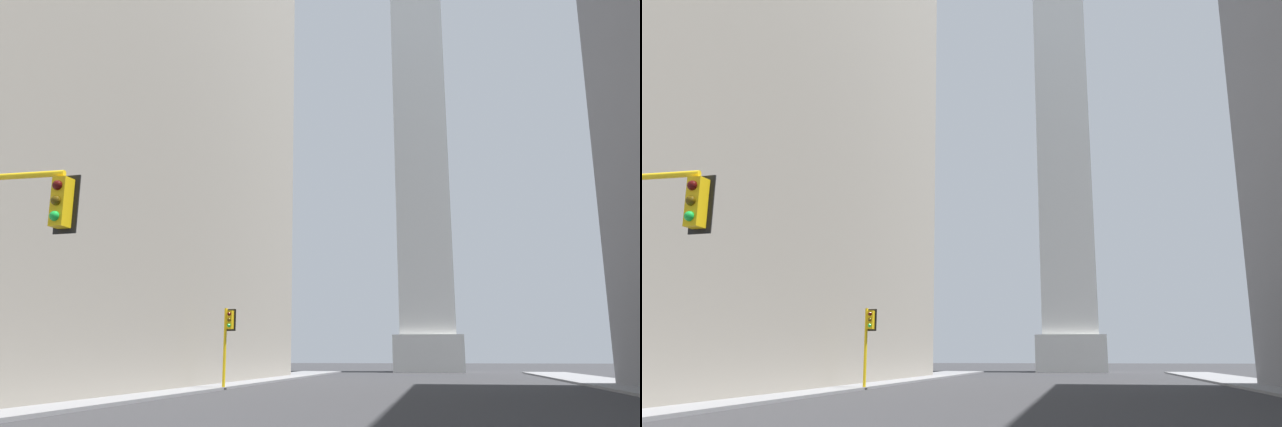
# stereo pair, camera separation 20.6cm
# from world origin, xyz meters

# --- Properties ---
(sidewalk_left) EXTENTS (5.00, 98.00, 0.15)m
(sidewalk_left) POSITION_xyz_m (-13.55, 29.40, 0.07)
(sidewalk_left) COLOR slate
(sidewalk_left) RESTS_ON ground_plane
(building_left) EXTENTS (22.08, 56.53, 45.11)m
(building_left) POSITION_xyz_m (-24.22, 31.93, 22.56)
(building_left) COLOR gray
(building_left) RESTS_ON ground_plane
(obelisk) EXTENTS (8.84, 8.84, 70.36)m
(obelisk) POSITION_xyz_m (0.00, 81.66, 34.00)
(obelisk) COLOR silver
(obelisk) RESTS_ON ground_plane
(traffic_light_mid_left) EXTENTS (0.79, 0.52, 4.80)m
(traffic_light_mid_left) POSITION_xyz_m (-11.00, 33.85, 3.17)
(traffic_light_mid_left) COLOR yellow
(traffic_light_mid_left) RESTS_ON ground_plane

